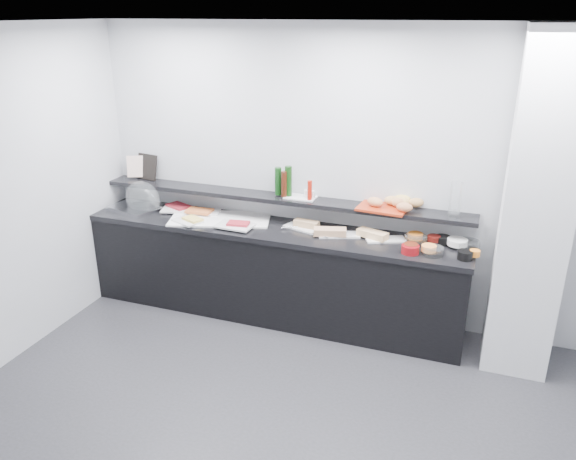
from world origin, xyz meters
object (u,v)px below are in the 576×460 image
(bread_tray, at_px, (383,208))
(carafe, at_px, (455,200))
(framed_print, at_px, (147,167))
(cloche_base, at_px, (134,208))
(sandwich_plate_mid, at_px, (339,235))
(condiment_tray, at_px, (301,197))

(bread_tray, height_order, carafe, carafe)
(framed_print, bearing_deg, carafe, 10.01)
(cloche_base, relative_size, framed_print, 1.85)
(sandwich_plate_mid, bearing_deg, cloche_base, 160.82)
(framed_print, distance_m, condiment_tray, 1.69)
(condiment_tray, xyz_separation_m, carafe, (1.38, -0.04, 0.14))
(cloche_base, relative_size, bread_tray, 1.15)
(cloche_base, distance_m, bread_tray, 2.49)
(sandwich_plate_mid, xyz_separation_m, carafe, (0.95, 0.15, 0.39))
(framed_print, xyz_separation_m, condiment_tray, (1.68, -0.06, -0.12))
(condiment_tray, height_order, bread_tray, bread_tray)
(bread_tray, xyz_separation_m, carafe, (0.60, 0.02, 0.14))
(sandwich_plate_mid, xyz_separation_m, bread_tray, (0.35, 0.13, 0.25))
(cloche_base, relative_size, condiment_tray, 1.69)
(condiment_tray, relative_size, bread_tray, 0.68)
(framed_print, distance_m, bread_tray, 2.46)
(condiment_tray, distance_m, carafe, 1.39)
(condiment_tray, height_order, carafe, carafe)
(sandwich_plate_mid, distance_m, carafe, 1.04)
(cloche_base, bearing_deg, sandwich_plate_mid, 16.71)
(sandwich_plate_mid, xyz_separation_m, framed_print, (-2.11, 0.24, 0.37))
(cloche_base, xyz_separation_m, sandwich_plate_mid, (2.12, 0.04, -0.01))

